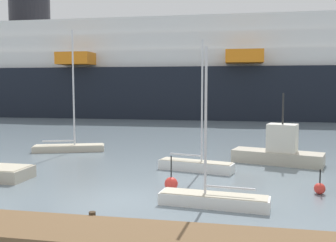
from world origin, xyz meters
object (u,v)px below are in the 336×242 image
Objects in this scene: fishing_boat_0 at (279,151)px; channel_buoy_2 at (320,188)px; sailboat_1 at (69,146)px; cruise_ship at (168,73)px; sailboat_0 at (196,164)px; sailboat_2 at (214,198)px; channel_buoy_0 at (171,184)px.

fishing_boat_0 reaches higher than channel_buoy_2.
sailboat_1 is 0.07× the size of cruise_ship.
fishing_boat_0 is at bearing -26.10° from sailboat_1.
sailboat_0 is 5.78m from fishing_boat_0.
channel_buoy_2 is at bearing -71.62° from cruise_ship.
cruise_ship reaches higher than sailboat_0.
fishing_boat_0 is 0.04× the size of cruise_ship.
sailboat_1 is 18.38m from channel_buoy_2.
sailboat_0 is at bearing -77.68° from cruise_ship.
sailboat_0 is 1.16× the size of sailboat_2.
cruise_ship is at bearing -70.67° from sailboat_2.
sailboat_2 is 5.35m from channel_buoy_2.
sailboat_0 reaches higher than channel_buoy_2.
fishing_boat_0 is (4.88, 3.06, 0.43)m from sailboat_0.
sailboat_2 is 5.66× the size of channel_buoy_2.
cruise_ship reaches higher than sailboat_1.
cruise_ship reaches higher than fishing_boat_0.
sailboat_0 reaches higher than channel_buoy_0.
channel_buoy_2 is 0.01× the size of cruise_ship.
channel_buoy_0 is (-2.14, 2.07, -0.03)m from sailboat_2.
channel_buoy_2 is at bearing -17.98° from sailboat_0.
channel_buoy_0 is at bearing -63.55° from sailboat_1.
sailboat_0 is 1.29× the size of fishing_boat_0.
sailboat_1 reaches higher than fishing_boat_0.
sailboat_0 is 0.05× the size of cruise_ship.
sailboat_0 is 4.44m from channel_buoy_0.
sailboat_2 is (1.50, -6.47, -0.05)m from sailboat_0.
sailboat_1 reaches higher than sailboat_0.
channel_buoy_2 is (16.23, -8.64, -0.15)m from sailboat_1.
channel_buoy_0 is 47.59m from cruise_ship.
channel_buoy_2 is 48.71m from cruise_ship.
channel_buoy_2 is (6.10, -3.74, -0.14)m from sailboat_0.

